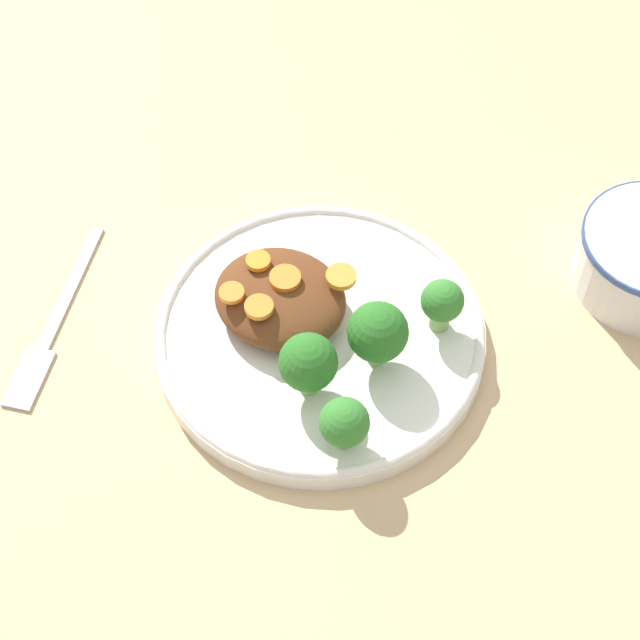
% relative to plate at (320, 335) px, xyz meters
% --- Properties ---
extents(ground_plane, '(4.00, 4.00, 0.00)m').
position_rel_plate_xyz_m(ground_plane, '(0.00, 0.00, -0.01)').
color(ground_plane, tan).
extents(plate, '(0.27, 0.27, 0.02)m').
position_rel_plate_xyz_m(plate, '(0.00, 0.00, 0.00)').
color(plate, white).
rests_on(plate, ground_plane).
extents(stew_mound, '(0.11, 0.10, 0.03)m').
position_rel_plate_xyz_m(stew_mound, '(0.04, -0.00, 0.02)').
color(stew_mound, '#5B3319').
rests_on(stew_mound, plate).
extents(broccoli_floret_0, '(0.05, 0.05, 0.06)m').
position_rel_plate_xyz_m(broccoli_floret_0, '(-0.02, 0.05, 0.04)').
color(broccoli_floret_0, '#7FA85B').
rests_on(broccoli_floret_0, plate).
extents(broccoli_floret_1, '(0.05, 0.05, 0.06)m').
position_rel_plate_xyz_m(broccoli_floret_1, '(-0.05, 0.00, 0.04)').
color(broccoli_floret_1, '#7FA85B').
rests_on(broccoli_floret_1, plate).
extents(broccoli_floret_2, '(0.04, 0.04, 0.05)m').
position_rel_plate_xyz_m(broccoli_floret_2, '(-0.07, 0.08, 0.03)').
color(broccoli_floret_2, '#759E51').
rests_on(broccoli_floret_2, plate).
extents(broccoli_floret_3, '(0.03, 0.03, 0.05)m').
position_rel_plate_xyz_m(broccoli_floret_3, '(-0.08, -0.06, 0.04)').
color(broccoli_floret_3, '#7FA85B').
rests_on(broccoli_floret_3, plate).
extents(carrot_slice_0, '(0.02, 0.02, 0.00)m').
position_rel_plate_xyz_m(carrot_slice_0, '(0.04, 0.03, 0.04)').
color(carrot_slice_0, orange).
rests_on(carrot_slice_0, stew_mound).
extents(carrot_slice_1, '(0.02, 0.02, 0.00)m').
position_rel_plate_xyz_m(carrot_slice_1, '(0.06, -0.01, 0.04)').
color(carrot_slice_1, orange).
rests_on(carrot_slice_1, stew_mound).
extents(carrot_slice_2, '(0.02, 0.02, 0.01)m').
position_rel_plate_xyz_m(carrot_slice_2, '(-0.00, -0.03, 0.04)').
color(carrot_slice_2, orange).
rests_on(carrot_slice_2, stew_mound).
extents(carrot_slice_3, '(0.02, 0.02, 0.00)m').
position_rel_plate_xyz_m(carrot_slice_3, '(0.06, 0.03, 0.04)').
color(carrot_slice_3, orange).
rests_on(carrot_slice_3, stew_mound).
extents(carrot_slice_4, '(0.03, 0.03, 0.00)m').
position_rel_plate_xyz_m(carrot_slice_4, '(0.04, -0.01, 0.04)').
color(carrot_slice_4, orange).
rests_on(carrot_slice_4, stew_mound).
extents(fork, '(0.08, 0.18, 0.01)m').
position_rel_plate_xyz_m(fork, '(0.19, 0.11, -0.01)').
color(fork, '#B3B3B3').
rests_on(fork, ground_plane).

